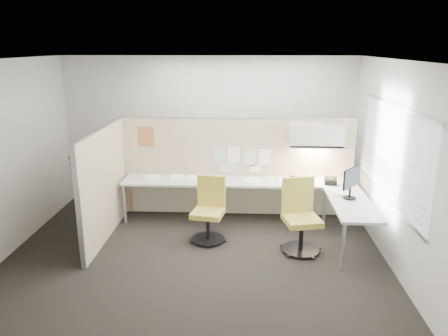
# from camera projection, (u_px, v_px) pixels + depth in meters

# --- Properties ---
(floor) EXTENTS (5.50, 4.50, 0.01)m
(floor) POSITION_uv_depth(u_px,v_px,m) (197.00, 252.00, 6.54)
(floor) COLOR black
(floor) RESTS_ON ground
(ceiling) EXTENTS (5.50, 4.50, 0.01)m
(ceiling) POSITION_uv_depth(u_px,v_px,m) (193.00, 59.00, 5.77)
(ceiling) COLOR white
(ceiling) RESTS_ON wall_back
(wall_back) EXTENTS (5.50, 0.02, 2.80)m
(wall_back) POSITION_uv_depth(u_px,v_px,m) (209.00, 131.00, 8.32)
(wall_back) COLOR beige
(wall_back) RESTS_ON ground
(wall_front) EXTENTS (5.50, 0.02, 2.80)m
(wall_front) POSITION_uv_depth(u_px,v_px,m) (167.00, 225.00, 3.99)
(wall_front) COLOR beige
(wall_front) RESTS_ON ground
(wall_left) EXTENTS (0.02, 4.50, 2.80)m
(wall_left) POSITION_uv_depth(u_px,v_px,m) (5.00, 159.00, 6.29)
(wall_left) COLOR beige
(wall_left) RESTS_ON ground
(wall_right) EXTENTS (0.02, 4.50, 2.80)m
(wall_right) POSITION_uv_depth(u_px,v_px,m) (393.00, 164.00, 6.02)
(wall_right) COLOR beige
(wall_right) RESTS_ON ground
(window_pane) EXTENTS (0.01, 2.80, 1.30)m
(window_pane) POSITION_uv_depth(u_px,v_px,m) (392.00, 154.00, 5.98)
(window_pane) COLOR #93A1AB
(window_pane) RESTS_ON wall_right
(partition_back) EXTENTS (4.10, 0.06, 1.75)m
(partition_back) POSITION_uv_depth(u_px,v_px,m) (236.00, 167.00, 7.81)
(partition_back) COLOR tan
(partition_back) RESTS_ON floor
(partition_left) EXTENTS (0.06, 2.20, 1.75)m
(partition_left) POSITION_uv_depth(u_px,v_px,m) (104.00, 184.00, 6.85)
(partition_left) COLOR tan
(partition_left) RESTS_ON floor
(desk) EXTENTS (4.00, 2.07, 0.73)m
(desk) POSITION_uv_depth(u_px,v_px,m) (258.00, 190.00, 7.41)
(desk) COLOR beige
(desk) RESTS_ON floor
(overhead_bin) EXTENTS (0.90, 0.36, 0.38)m
(overhead_bin) POSITION_uv_depth(u_px,v_px,m) (316.00, 135.00, 7.37)
(overhead_bin) COLOR beige
(overhead_bin) RESTS_ON partition_back
(task_light_strip) EXTENTS (0.60, 0.06, 0.02)m
(task_light_strip) POSITION_uv_depth(u_px,v_px,m) (315.00, 148.00, 7.42)
(task_light_strip) COLOR #FFEABF
(task_light_strip) RESTS_ON overhead_bin
(pinned_papers) EXTENTS (1.01, 0.00, 0.47)m
(pinned_papers) POSITION_uv_depth(u_px,v_px,m) (241.00, 159.00, 7.73)
(pinned_papers) COLOR #8CBF8C
(pinned_papers) RESTS_ON partition_back
(poster) EXTENTS (0.28, 0.00, 0.35)m
(poster) POSITION_uv_depth(u_px,v_px,m) (146.00, 137.00, 7.70)
(poster) COLOR orange
(poster) RESTS_ON partition_back
(chair_left) EXTENTS (0.54, 0.56, 1.00)m
(chair_left) POSITION_uv_depth(u_px,v_px,m) (209.00, 212.00, 6.84)
(chair_left) COLOR black
(chair_left) RESTS_ON floor
(chair_right) EXTENTS (0.60, 0.62, 1.08)m
(chair_right) POSITION_uv_depth(u_px,v_px,m) (300.00, 218.00, 6.48)
(chair_right) COLOR black
(chair_right) RESTS_ON floor
(monitor) EXTENTS (0.31, 0.38, 0.48)m
(monitor) POSITION_uv_depth(u_px,v_px,m) (351.00, 181.00, 6.56)
(monitor) COLOR black
(monitor) RESTS_ON desk
(phone) EXTENTS (0.24, 0.22, 0.12)m
(phone) POSITION_uv_depth(u_px,v_px,m) (330.00, 181.00, 7.32)
(phone) COLOR black
(phone) RESTS_ON desk
(stapler) EXTENTS (0.14, 0.05, 0.05)m
(stapler) POSITION_uv_depth(u_px,v_px,m) (305.00, 179.00, 7.55)
(stapler) COLOR black
(stapler) RESTS_ON desk
(tape_dispenser) EXTENTS (0.10, 0.07, 0.06)m
(tape_dispenser) POSITION_uv_depth(u_px,v_px,m) (292.00, 178.00, 7.58)
(tape_dispenser) COLOR black
(tape_dispenser) RESTS_ON desk
(coat_hook) EXTENTS (0.18, 0.49, 1.46)m
(coat_hook) POSITION_uv_depth(u_px,v_px,m) (76.00, 166.00, 5.92)
(coat_hook) COLOR silver
(coat_hook) RESTS_ON partition_left
(paper_stack_0) EXTENTS (0.26, 0.32, 0.03)m
(paper_stack_0) POSITION_uv_depth(u_px,v_px,m) (152.00, 178.00, 7.63)
(paper_stack_0) COLOR white
(paper_stack_0) RESTS_ON desk
(paper_stack_1) EXTENTS (0.24, 0.31, 0.02)m
(paper_stack_1) POSITION_uv_depth(u_px,v_px,m) (194.00, 178.00, 7.63)
(paper_stack_1) COLOR white
(paper_stack_1) RESTS_ON desk
(paper_stack_2) EXTENTS (0.26, 0.32, 0.04)m
(paper_stack_2) POSITION_uv_depth(u_px,v_px,m) (218.00, 181.00, 7.43)
(paper_stack_2) COLOR white
(paper_stack_2) RESTS_ON desk
(paper_stack_3) EXTENTS (0.29, 0.34, 0.02)m
(paper_stack_3) POSITION_uv_depth(u_px,v_px,m) (252.00, 181.00, 7.49)
(paper_stack_3) COLOR white
(paper_stack_3) RESTS_ON desk
(paper_stack_4) EXTENTS (0.25, 0.32, 0.02)m
(paper_stack_4) POSITION_uv_depth(u_px,v_px,m) (285.00, 181.00, 7.45)
(paper_stack_4) COLOR white
(paper_stack_4) RESTS_ON desk
(paper_stack_5) EXTENTS (0.27, 0.33, 0.02)m
(paper_stack_5) POSITION_uv_depth(u_px,v_px,m) (339.00, 192.00, 6.90)
(paper_stack_5) COLOR white
(paper_stack_5) RESTS_ON desk
(paper_stack_6) EXTENTS (0.25, 0.32, 0.04)m
(paper_stack_6) POSITION_uv_depth(u_px,v_px,m) (177.00, 177.00, 7.63)
(paper_stack_6) COLOR white
(paper_stack_6) RESTS_ON desk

